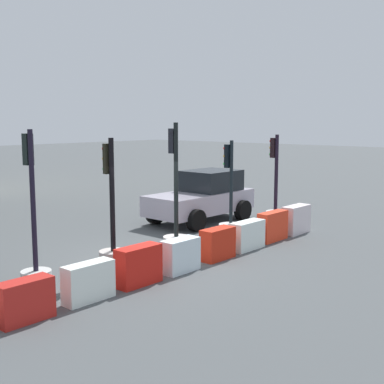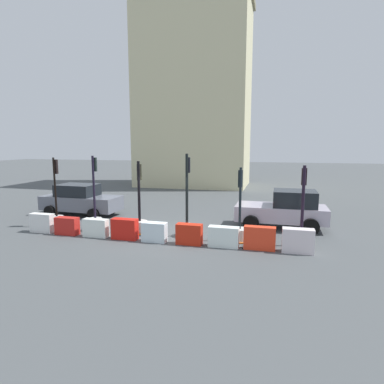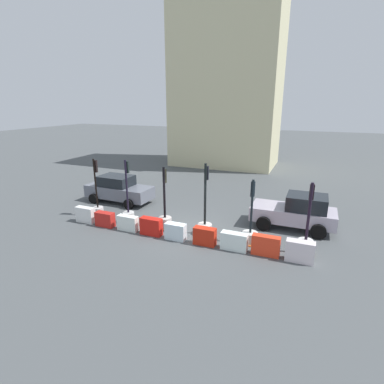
% 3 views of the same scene
% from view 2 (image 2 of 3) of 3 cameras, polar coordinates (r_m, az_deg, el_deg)
% --- Properties ---
extents(ground_plane, '(120.00, 120.00, 0.00)m').
position_cam_2_polar(ground_plane, '(14.15, -4.91, -7.55)').
color(ground_plane, '#4B4F51').
extents(traffic_light_0, '(0.85, 0.85, 3.28)m').
position_cam_2_polar(traffic_light_0, '(16.60, -22.73, -3.89)').
color(traffic_light_0, beige).
rests_on(traffic_light_0, ground_plane).
extents(traffic_light_1, '(0.61, 0.61, 3.39)m').
position_cam_2_polar(traffic_light_1, '(15.32, -16.71, -4.05)').
color(traffic_light_1, beige).
rests_on(traffic_light_1, ground_plane).
extents(traffic_light_2, '(0.92, 0.92, 3.17)m').
position_cam_2_polar(traffic_light_2, '(14.50, -9.21, -5.09)').
color(traffic_light_2, '#B9AEA9').
rests_on(traffic_light_2, ground_plane).
extents(traffic_light_3, '(0.88, 0.88, 3.50)m').
position_cam_2_polar(traffic_light_3, '(13.78, -0.89, -5.41)').
color(traffic_light_3, beige).
rests_on(traffic_light_3, ground_plane).
extents(traffic_light_4, '(0.93, 0.93, 2.98)m').
position_cam_2_polar(traffic_light_4, '(13.30, 8.38, -6.69)').
color(traffic_light_4, silver).
rests_on(traffic_light_4, ground_plane).
extents(traffic_light_5, '(0.81, 0.81, 3.11)m').
position_cam_2_polar(traffic_light_5, '(13.18, 18.75, -6.43)').
color(traffic_light_5, silver).
rests_on(traffic_light_5, ground_plane).
extents(construction_barrier_0, '(1.07, 0.37, 0.85)m').
position_cam_2_polar(construction_barrier_0, '(15.88, -24.94, -4.98)').
color(construction_barrier_0, silver).
rests_on(construction_barrier_0, ground_plane).
extents(construction_barrier_1, '(1.01, 0.41, 0.76)m').
position_cam_2_polar(construction_barrier_1, '(15.06, -21.18, -5.61)').
color(construction_barrier_1, red).
rests_on(construction_barrier_1, ground_plane).
extents(construction_barrier_2, '(1.08, 0.37, 0.77)m').
position_cam_2_polar(construction_barrier_2, '(14.31, -16.62, -6.10)').
color(construction_barrier_2, white).
rests_on(construction_barrier_2, ground_plane).
extents(construction_barrier_3, '(1.07, 0.42, 0.86)m').
position_cam_2_polar(construction_barrier_3, '(13.66, -11.78, -6.42)').
color(construction_barrier_3, red).
rests_on(construction_barrier_3, ground_plane).
extents(construction_barrier_4, '(0.99, 0.43, 0.79)m').
position_cam_2_polar(construction_barrier_4, '(13.12, -6.65, -7.05)').
color(construction_barrier_4, silver).
rests_on(construction_barrier_4, ground_plane).
extents(construction_barrier_5, '(1.01, 0.42, 0.81)m').
position_cam_2_polar(construction_barrier_5, '(12.71, -0.49, -7.47)').
color(construction_barrier_5, red).
rests_on(construction_barrier_5, ground_plane).
extents(construction_barrier_6, '(1.16, 0.42, 0.79)m').
position_cam_2_polar(construction_barrier_6, '(12.46, 5.60, -7.88)').
color(construction_barrier_6, white).
rests_on(construction_barrier_6, ground_plane).
extents(construction_barrier_7, '(1.16, 0.37, 0.87)m').
position_cam_2_polar(construction_barrier_7, '(12.35, 11.85, -7.97)').
color(construction_barrier_7, red).
rests_on(construction_barrier_7, ground_plane).
extents(construction_barrier_8, '(1.11, 0.44, 0.89)m').
position_cam_2_polar(construction_barrier_8, '(12.36, 18.19, -8.17)').
color(construction_barrier_8, silver).
rests_on(construction_barrier_8, ground_plane).
extents(car_silver_hatchback, '(4.12, 2.19, 1.79)m').
position_cam_2_polar(car_silver_hatchback, '(15.65, 15.97, -2.98)').
color(car_silver_hatchback, '#B3AABB').
rests_on(car_silver_hatchback, ground_plane).
extents(car_grey_saloon, '(4.37, 2.19, 1.70)m').
position_cam_2_polar(car_grey_saloon, '(18.87, -19.08, -1.33)').
color(car_grey_saloon, slate).
rests_on(car_grey_saloon, ground_plane).
extents(building_main_facade, '(10.45, 6.69, 17.05)m').
position_cam_2_polar(building_main_facade, '(31.35, 0.37, 16.97)').
color(building_main_facade, beige).
rests_on(building_main_facade, ground_plane).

